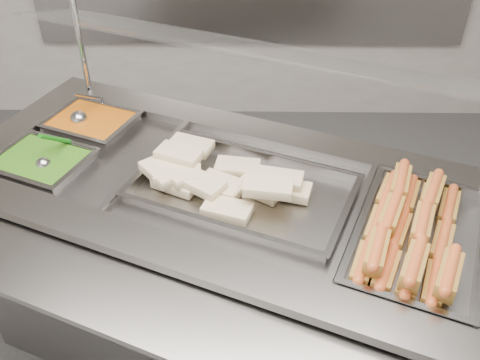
{
  "coord_description": "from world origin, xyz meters",
  "views": [
    {
      "loc": [
        -0.03,
        -1.21,
        2.15
      ],
      "look_at": [
        -0.05,
        0.29,
        1.01
      ],
      "focal_mm": 40.0,
      "sensor_mm": 36.0,
      "label": 1
    }
  ],
  "objects_px": {
    "pan_wraps": "(243,193)",
    "sneeze_guard": "(253,52)",
    "serving_spoon": "(46,160)",
    "steam_counter": "(228,275)",
    "pan_hotdogs": "(417,244)",
    "ladle": "(80,118)"
  },
  "relations": [
    {
      "from": "sneeze_guard",
      "to": "pan_hotdogs",
      "type": "relative_size",
      "value": 2.56
    },
    {
      "from": "sneeze_guard",
      "to": "serving_spoon",
      "type": "height_order",
      "value": "sneeze_guard"
    },
    {
      "from": "serving_spoon",
      "to": "pan_wraps",
      "type": "bearing_deg",
      "value": -10.31
    },
    {
      "from": "sneeze_guard",
      "to": "pan_wraps",
      "type": "distance_m",
      "value": 0.49
    },
    {
      "from": "steam_counter",
      "to": "pan_wraps",
      "type": "relative_size",
      "value": 2.63
    },
    {
      "from": "pan_hotdogs",
      "to": "pan_wraps",
      "type": "height_order",
      "value": "same"
    },
    {
      "from": "sneeze_guard",
      "to": "pan_hotdogs",
      "type": "height_order",
      "value": "sneeze_guard"
    },
    {
      "from": "pan_wraps",
      "to": "serving_spoon",
      "type": "distance_m",
      "value": 0.76
    },
    {
      "from": "pan_hotdogs",
      "to": "ladle",
      "type": "height_order",
      "value": "ladle"
    },
    {
      "from": "sneeze_guard",
      "to": "serving_spoon",
      "type": "relative_size",
      "value": 9.74
    },
    {
      "from": "steam_counter",
      "to": "ladle",
      "type": "xyz_separation_m",
      "value": [
        -0.63,
        0.42,
        0.5
      ]
    },
    {
      "from": "pan_hotdogs",
      "to": "serving_spoon",
      "type": "height_order",
      "value": "serving_spoon"
    },
    {
      "from": "steam_counter",
      "to": "sneeze_guard",
      "type": "relative_size",
      "value": 1.26
    },
    {
      "from": "steam_counter",
      "to": "ladle",
      "type": "bearing_deg",
      "value": 146.37
    },
    {
      "from": "steam_counter",
      "to": "pan_wraps",
      "type": "xyz_separation_m",
      "value": [
        0.06,
        -0.03,
        0.46
      ]
    },
    {
      "from": "ladle",
      "to": "serving_spoon",
      "type": "relative_size",
      "value": 1.1
    },
    {
      "from": "sneeze_guard",
      "to": "serving_spoon",
      "type": "xyz_separation_m",
      "value": [
        -0.78,
        -0.11,
        -0.39
      ]
    },
    {
      "from": "pan_hotdogs",
      "to": "steam_counter",
      "type": "bearing_deg",
      "value": 157.17
    },
    {
      "from": "pan_hotdogs",
      "to": "pan_wraps",
      "type": "xyz_separation_m",
      "value": [
        -0.57,
        0.24,
        0.02
      ]
    },
    {
      "from": "pan_wraps",
      "to": "sneeze_guard",
      "type": "bearing_deg",
      "value": 82.52
    },
    {
      "from": "steam_counter",
      "to": "sneeze_guard",
      "type": "bearing_deg",
      "value": 67.17
    },
    {
      "from": "pan_hotdogs",
      "to": "serving_spoon",
      "type": "relative_size",
      "value": 3.81
    }
  ]
}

